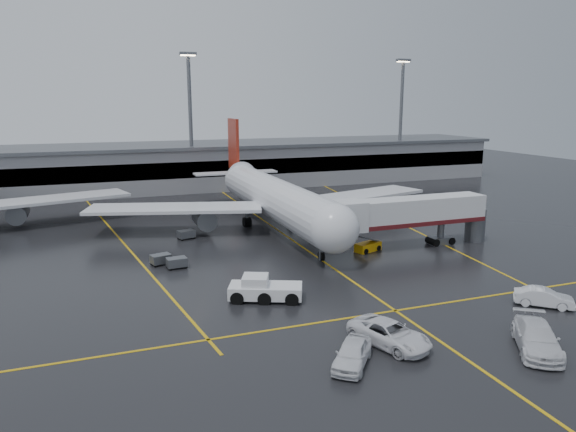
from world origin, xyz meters
name	(u,v)px	position (x,y,z in m)	size (l,w,h in m)	color
ground	(298,244)	(0.00, 0.00, 0.00)	(220.00, 220.00, 0.00)	black
apron_line_centre	(298,244)	(0.00, 0.00, 0.01)	(0.25, 90.00, 0.02)	gold
apron_line_stop	(395,311)	(0.00, -22.00, 0.01)	(60.00, 0.25, 0.02)	gold
apron_line_left	(120,239)	(-20.00, 10.00, 0.01)	(0.25, 70.00, 0.02)	gold
apron_line_right	(386,216)	(18.00, 10.00, 0.01)	(0.25, 70.00, 0.02)	gold
terminal	(212,164)	(0.00, 47.93, 4.32)	(122.00, 19.00, 8.60)	gray
light_mast_mid	(190,114)	(-5.00, 42.00, 14.47)	(3.00, 1.20, 25.45)	#595B60
light_mast_right	(401,112)	(40.00, 42.00, 14.47)	(3.00, 1.20, 25.45)	#595B60
main_airliner	(272,196)	(0.00, 9.70, 4.21)	(48.80, 45.60, 14.10)	silver
jet_bridge	(412,215)	(11.87, -6.00, 3.93)	(19.90, 3.40, 6.05)	silver
pushback_tractor	(264,290)	(-9.38, -15.89, 0.89)	(6.72, 4.75, 2.23)	white
belt_loader	(368,247)	(6.44, -5.60, 0.51)	(3.51, 2.39, 2.06)	#ECA00B
service_van_a	(390,334)	(-3.73, -27.23, 0.85)	(2.83, 6.15, 1.71)	white
service_van_b	(537,338)	(5.35, -31.40, 0.93)	(2.61, 6.41, 1.86)	silver
service_van_c	(544,297)	(12.14, -25.42, 0.77)	(1.62, 4.66, 1.53)	silver
service_van_d	(352,353)	(-7.50, -28.90, 0.82)	(1.94, 4.83, 1.65)	white
baggage_cart_a	(177,262)	(-15.09, -4.43, 0.63)	(2.12, 1.49, 1.12)	#595B60
baggage_cart_b	(161,259)	(-16.47, -2.65, 0.63)	(2.28, 1.80, 1.12)	#595B60
baggage_cart_c	(186,234)	(-12.19, 6.99, 0.63)	(2.30, 1.83, 1.12)	#595B60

